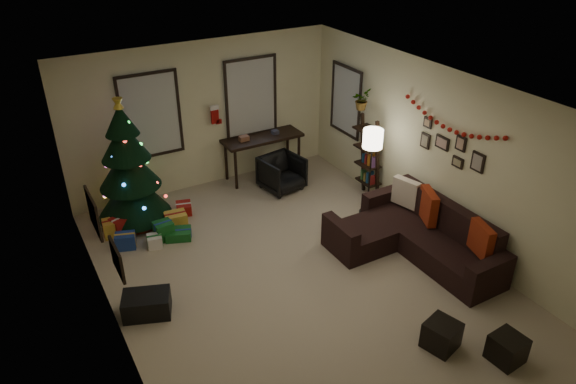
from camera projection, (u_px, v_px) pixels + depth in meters
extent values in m
plane|color=tan|center=(303.00, 282.00, 7.59)|extent=(7.00, 7.00, 0.00)
plane|color=white|center=(306.00, 101.00, 6.29)|extent=(7.00, 7.00, 0.00)
plane|color=beige|center=(203.00, 116.00, 9.60)|extent=(5.00, 0.00, 5.00)
plane|color=beige|center=(110.00, 256.00, 5.85)|extent=(0.00, 7.00, 7.00)
plane|color=beige|center=(446.00, 159.00, 8.03)|extent=(0.00, 7.00, 7.00)
cube|color=#728CB2|center=(151.00, 115.00, 9.06)|extent=(0.94, 0.02, 1.35)
cube|color=beige|center=(151.00, 115.00, 9.06)|extent=(0.94, 0.03, 1.35)
cube|color=#728CB2|center=(251.00, 97.00, 9.89)|extent=(0.94, 0.02, 1.35)
cube|color=beige|center=(251.00, 97.00, 9.89)|extent=(0.94, 0.03, 1.35)
cube|color=#728CB2|center=(347.00, 100.00, 9.88)|extent=(0.05, 0.27, 1.17)
cube|color=beige|center=(347.00, 100.00, 9.88)|extent=(0.05, 0.45, 1.17)
cylinder|color=black|center=(136.00, 213.00, 8.99)|extent=(0.09, 0.09, 0.26)
cone|color=black|center=(132.00, 193.00, 8.80)|extent=(1.20, 1.20, 0.84)
cone|color=black|center=(128.00, 166.00, 8.57)|extent=(0.99, 0.99, 0.71)
cone|color=black|center=(124.00, 141.00, 8.35)|extent=(0.78, 0.78, 0.62)
cone|color=black|center=(120.00, 120.00, 8.18)|extent=(0.53, 0.53, 0.48)
cylinder|color=maroon|center=(137.00, 219.00, 9.05)|extent=(0.97, 0.97, 0.04)
cube|color=gold|center=(176.00, 219.00, 8.87)|extent=(0.35, 0.28, 0.22)
cube|color=#14591E|center=(164.00, 231.00, 8.49)|extent=(0.28, 0.25, 0.30)
cube|color=maroon|center=(184.00, 208.00, 9.21)|extent=(0.25, 0.30, 0.18)
cube|color=navy|center=(126.00, 241.00, 8.28)|extent=(0.30, 0.22, 0.25)
cube|color=silver|center=(155.00, 241.00, 8.31)|extent=(0.22, 0.22, 0.20)
cube|color=gold|center=(112.00, 228.00, 8.57)|extent=(0.26, 0.26, 0.28)
cube|color=#14591E|center=(178.00, 234.00, 8.54)|extent=(0.40, 0.30, 0.15)
cube|color=maroon|center=(121.00, 226.00, 8.61)|extent=(0.28, 0.25, 0.30)
cube|color=black|center=(429.00, 244.00, 8.12)|extent=(0.77, 2.06, 0.36)
cube|color=black|center=(447.00, 216.00, 8.05)|extent=(0.20, 2.06, 0.46)
cube|color=black|center=(488.00, 278.00, 7.21)|extent=(0.77, 0.20, 0.57)
cube|color=black|center=(383.00, 205.00, 8.93)|extent=(0.77, 0.20, 0.57)
cube|color=black|center=(364.00, 237.00, 8.28)|extent=(0.73, 0.77, 0.36)
cube|color=black|center=(340.00, 239.00, 8.03)|extent=(0.18, 0.77, 0.57)
cube|color=maroon|center=(481.00, 239.00, 7.40)|extent=(0.25, 0.47, 0.46)
cube|color=maroon|center=(428.00, 206.00, 8.20)|extent=(0.32, 0.51, 0.50)
cube|color=beige|center=(406.00, 192.00, 8.60)|extent=(0.24, 0.47, 0.46)
cube|color=black|center=(441.00, 335.00, 6.43)|extent=(0.46, 0.46, 0.35)
cube|color=black|center=(507.00, 349.00, 6.24)|extent=(0.38, 0.38, 0.34)
cube|color=black|center=(262.00, 138.00, 10.10)|extent=(1.54, 0.55, 0.05)
cylinder|color=black|center=(236.00, 170.00, 9.84)|extent=(0.05, 0.05, 0.77)
cylinder|color=black|center=(226.00, 161.00, 10.18)|extent=(0.05, 0.05, 0.77)
cylinder|color=black|center=(299.00, 155.00, 10.43)|extent=(0.05, 0.05, 0.77)
cylinder|color=black|center=(288.00, 147.00, 10.77)|extent=(0.05, 0.05, 0.77)
imported|color=black|center=(282.00, 173.00, 9.86)|extent=(0.73, 0.70, 0.66)
cube|color=black|center=(377.00, 162.00, 9.26)|extent=(0.05, 0.05, 1.55)
cube|color=black|center=(363.00, 153.00, 9.57)|extent=(0.05, 0.05, 1.55)
cube|color=black|center=(367.00, 182.00, 9.63)|extent=(0.30, 0.43, 0.03)
cube|color=black|center=(368.00, 164.00, 9.46)|extent=(0.30, 0.43, 0.03)
cube|color=black|center=(370.00, 147.00, 9.30)|extent=(0.30, 0.43, 0.03)
cube|color=black|center=(371.00, 128.00, 9.13)|extent=(0.30, 0.43, 0.03)
imported|color=#4C4C4C|center=(361.00, 97.00, 9.16)|extent=(0.55, 0.54, 0.47)
cylinder|color=black|center=(367.00, 212.00, 9.25)|extent=(0.27, 0.27, 0.03)
cylinder|color=black|center=(370.00, 178.00, 8.93)|extent=(0.03, 0.03, 1.30)
cylinder|color=white|center=(373.00, 139.00, 8.58)|extent=(0.33, 0.33, 0.31)
cube|color=black|center=(93.00, 213.00, 6.44)|extent=(0.04, 0.60, 0.50)
cube|color=tan|center=(93.00, 213.00, 6.44)|extent=(0.01, 0.54, 0.45)
cube|color=black|center=(117.00, 260.00, 5.55)|extent=(0.04, 0.45, 0.35)
cube|color=beige|center=(117.00, 260.00, 5.55)|extent=(0.01, 0.41, 0.31)
cube|color=black|center=(478.00, 162.00, 7.47)|extent=(0.03, 0.22, 0.28)
cube|color=black|center=(461.00, 143.00, 7.66)|extent=(0.03, 0.18, 0.22)
cube|color=black|center=(458.00, 162.00, 7.81)|extent=(0.03, 0.20, 0.16)
cube|color=black|center=(442.00, 143.00, 7.98)|extent=(0.03, 0.26, 0.20)
cube|color=black|center=(425.00, 141.00, 8.30)|extent=(0.03, 0.18, 0.24)
cube|color=black|center=(428.00, 123.00, 8.15)|extent=(0.03, 0.16, 0.16)
cube|color=#990F0C|center=(192.00, 107.00, 9.53)|extent=(0.14, 0.04, 0.30)
cube|color=white|center=(192.00, 99.00, 9.46)|extent=(0.16, 0.05, 0.08)
cube|color=#990F0C|center=(197.00, 113.00, 9.62)|extent=(0.10, 0.04, 0.08)
cube|color=#990F0C|center=(215.00, 116.00, 9.58)|extent=(0.14, 0.04, 0.30)
cube|color=white|center=(214.00, 108.00, 9.51)|extent=(0.16, 0.05, 0.08)
cube|color=#990F0C|center=(219.00, 122.00, 9.68)|extent=(0.10, 0.04, 0.08)
cube|color=black|center=(147.00, 304.00, 6.95)|extent=(0.71, 0.59, 0.30)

